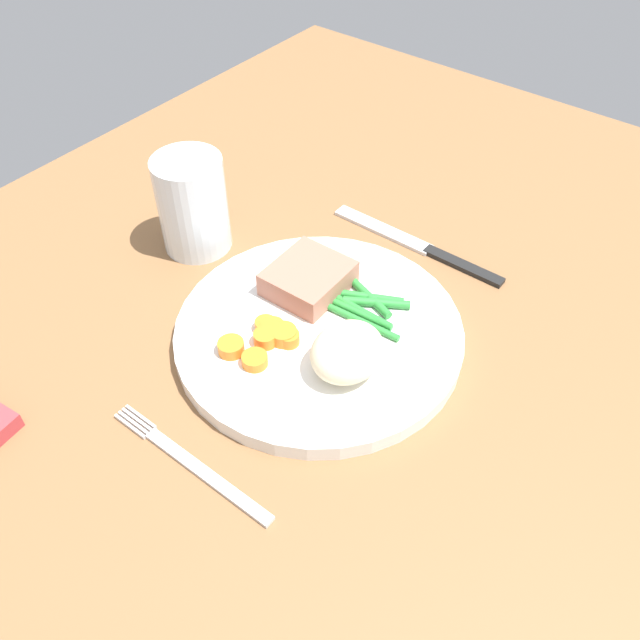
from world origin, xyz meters
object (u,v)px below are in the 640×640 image
object	(u,v)px
knife	(420,247)
water_glass	(193,210)
dinner_plate	(320,334)
fork	(191,464)
meat_portion	(308,278)

from	to	relation	value
knife	water_glass	size ratio (longest dim) A/B	1.99
dinner_plate	fork	world-z (taller)	dinner_plate
knife	dinner_plate	bearing A→B (deg)	-177.51
meat_portion	fork	distance (cm)	21.13
meat_portion	fork	xyz separation A→B (cm)	(-20.49, -4.43, -2.63)
dinner_plate	water_glass	world-z (taller)	water_glass
dinner_plate	meat_portion	xyz separation A→B (cm)	(3.58, 4.17, 2.03)
dinner_plate	meat_portion	distance (cm)	5.86
knife	water_glass	xyz separation A→B (cm)	(-13.97, 19.27, 4.26)
dinner_plate	water_glass	distance (cm)	19.59
meat_portion	water_glass	distance (cm)	14.90
meat_portion	knife	xyz separation A→B (cm)	(13.55, -4.46, -2.63)
dinner_plate	knife	xyz separation A→B (cm)	(17.13, -0.29, -0.60)
meat_portion	knife	size ratio (longest dim) A/B	0.36
dinner_plate	fork	bearing A→B (deg)	-179.13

